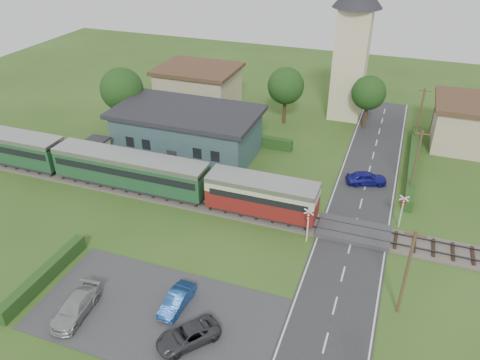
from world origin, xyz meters
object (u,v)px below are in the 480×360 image
(church_tower, at_px, (353,39))
(crossing_signal_far, at_px, (403,207))
(house_west, at_px, (198,86))
(pedestrian_far, at_px, (107,155))
(train, at_px, (102,164))
(car_park_blue, at_px, (177,300))
(station_building, at_px, (187,132))
(equipment_hut, at_px, (98,150))
(car_on_road, at_px, (366,178))
(car_park_dark, at_px, (188,336))
(house_east, at_px, (471,124))
(crossing_signal_near, at_px, (308,221))
(car_park_silver, at_px, (75,307))
(pedestrian_near, at_px, (208,176))

(church_tower, relative_size, crossing_signal_far, 5.37)
(house_west, height_order, pedestrian_far, house_west)
(house_west, bearing_deg, train, -90.36)
(car_park_blue, bearing_deg, station_building, 115.82)
(equipment_hut, bearing_deg, car_on_road, 11.41)
(train, relative_size, crossing_signal_far, 13.18)
(car_park_dark, bearing_deg, car_park_blue, 168.26)
(station_building, height_order, pedestrian_far, station_building)
(car_on_road, relative_size, car_park_blue, 1.10)
(church_tower, distance_m, house_east, 17.21)
(equipment_hut, bearing_deg, crossing_signal_near, -12.94)
(crossing_signal_far, xyz_separation_m, pedestrian_far, (-30.57, 0.94, -0.93))
(station_building, relative_size, car_park_silver, 3.59)
(equipment_hut, bearing_deg, car_park_dark, -43.65)
(church_tower, xyz_separation_m, crossing_signal_far, (8.60, -23.61, -8.08))
(crossing_signal_far, bearing_deg, pedestrian_far, 178.24)
(crossing_signal_near, relative_size, car_park_silver, 0.73)
(crossing_signal_near, distance_m, car_park_blue, 12.66)
(car_on_road, bearing_deg, car_park_dark, 141.89)
(equipment_hut, relative_size, house_east, 0.29)
(car_on_road, distance_m, car_park_dark, 25.73)
(equipment_hut, xyz_separation_m, car_on_road, (27.96, 5.64, -1.02))
(equipment_hut, relative_size, car_park_blue, 0.70)
(car_park_blue, bearing_deg, car_park_dark, -48.64)
(crossing_signal_near, relative_size, car_park_blue, 0.90)
(train, distance_m, car_park_blue, 19.61)
(train, relative_size, car_park_blue, 11.91)
(train, xyz_separation_m, car_on_road, (25.11, 8.84, -1.45))
(station_building, height_order, car_park_blue, station_building)
(house_east, relative_size, car_park_dark, 2.10)
(equipment_hut, relative_size, crossing_signal_near, 0.78)
(car_park_dark, relative_size, pedestrian_near, 2.72)
(equipment_hut, distance_m, crossing_signal_near, 25.04)
(house_east, xyz_separation_m, crossing_signal_near, (-13.60, -24.41, -0.66))
(house_east, xyz_separation_m, pedestrian_far, (-36.97, -18.67, -1.59))
(train, bearing_deg, house_east, 32.04)
(house_west, height_order, car_park_blue, house_west)
(car_park_blue, height_order, car_park_silver, car_park_silver)
(crossing_signal_far, bearing_deg, equipment_hut, 178.54)
(house_east, relative_size, crossing_signal_near, 2.69)
(house_west, distance_m, pedestrian_near, 22.47)
(car_park_blue, bearing_deg, train, 140.95)
(house_east, bearing_deg, train, -147.96)
(station_building, bearing_deg, equipment_hut, -144.08)
(station_building, xyz_separation_m, pedestrian_far, (-6.97, -5.66, -1.48))
(car_park_blue, distance_m, pedestrian_far, 23.16)
(pedestrian_far, bearing_deg, car_park_dark, -157.18)
(car_on_road, bearing_deg, equipment_hut, 82.28)
(train, height_order, crossing_signal_far, train)
(pedestrian_far, bearing_deg, church_tower, -65.87)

